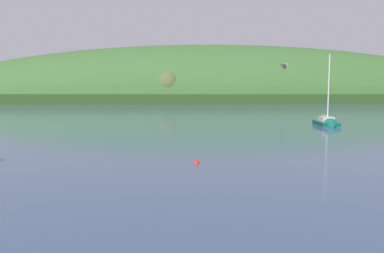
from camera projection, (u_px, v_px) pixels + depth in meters
The scene contains 4 objects.
far_shoreline_hill at pixel (210, 100), 211.18m from camera, with size 405.48×120.15×60.91m.
dockside_crane at pixel (286, 85), 177.93m from camera, with size 10.09×6.53×18.08m.
sailboat_near_mooring at pixel (327, 125), 63.83m from camera, with size 3.92×8.06×13.38m.
mooring_buoy_midchannel at pixel (196, 163), 31.86m from camera, with size 0.52×0.52×0.60m.
Camera 1 is at (-7.85, -0.13, 6.25)m, focal length 35.33 mm.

